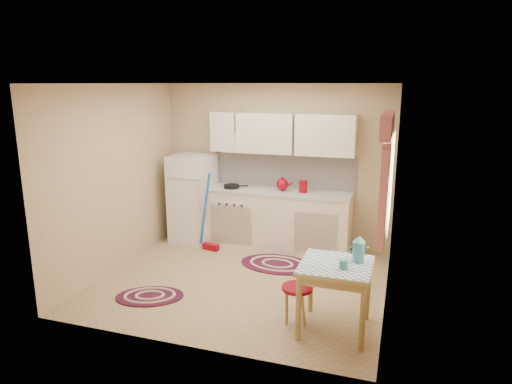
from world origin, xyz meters
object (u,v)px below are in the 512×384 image
Objects in this scene: fridge at (193,198)px; base_cabinets at (276,221)px; stool at (297,305)px; table at (335,297)px.

base_cabinets is (1.37, 0.05, -0.26)m from fridge.
fridge is 3.33× the size of stool.
base_cabinets is 2.46m from table.
stool is (0.83, -2.13, -0.23)m from base_cabinets.
table is at bearing -1.28° from stool.
base_cabinets reaches higher than stool.
stool is at bearing 178.72° from table.
base_cabinets reaches higher than table.
stool is at bearing -68.76° from base_cabinets.
table is 1.71× the size of stool.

